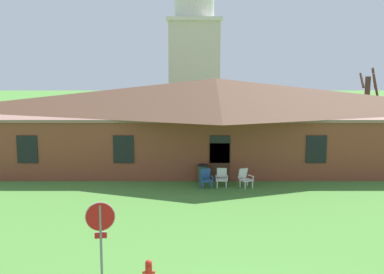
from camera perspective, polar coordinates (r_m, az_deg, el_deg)
name	(u,v)px	position (r m, az deg, el deg)	size (l,w,h in m)	color
brick_building	(215,120)	(30.61, 2.77, 2.03)	(26.92, 10.40, 5.39)	brown
dome_tower	(194,53)	(47.24, 0.23, 9.98)	(5.18, 5.18, 16.25)	beige
stop_sign	(100,231)	(13.30, -10.84, -10.86)	(0.80, 0.17, 2.71)	slate
lawn_chair_by_porch	(206,178)	(24.77, 1.64, -4.88)	(0.71, 0.75, 0.96)	#2D5693
lawn_chair_near_door	(221,177)	(24.98, 3.52, -4.77)	(0.67, 0.70, 0.96)	silver
lawn_chair_left_end	(245,177)	(25.01, 6.27, -4.79)	(0.83, 0.86, 0.96)	white
bare_tree_beside_building	(366,111)	(34.84, 19.97, 2.92)	(1.68, 1.35, 6.06)	brown
fire_hydrant	(148,274)	(14.37, -5.20, -15.85)	(0.36, 0.28, 0.79)	red
trash_bin	(202,173)	(25.75, 1.24, -4.35)	(0.56, 0.56, 0.98)	#335638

